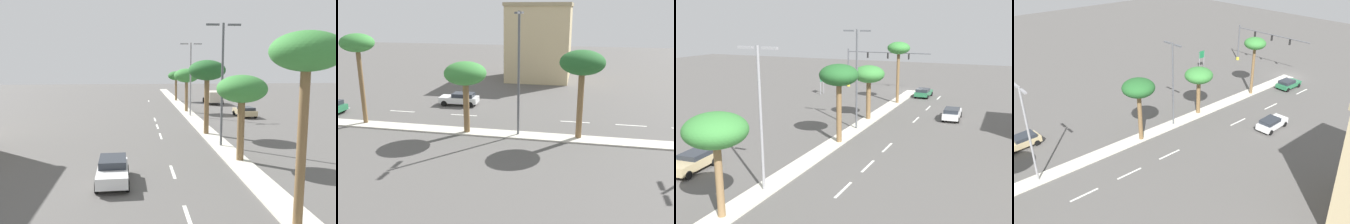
% 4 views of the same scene
% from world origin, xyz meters
% --- Properties ---
extents(ground_plane, '(160.00, 160.00, 0.00)m').
position_xyz_m(ground_plane, '(0.00, 34.69, 0.00)').
color(ground_plane, '#565451').
extents(lane_stripe_mid, '(0.20, 2.80, 0.01)m').
position_xyz_m(lane_stripe_mid, '(-4.93, 4.00, 0.01)').
color(lane_stripe_mid, silver).
rests_on(lane_stripe_mid, ground).
extents(lane_stripe_near, '(0.20, 2.80, 0.01)m').
position_xyz_m(lane_stripe_near, '(-4.93, 11.73, 0.01)').
color(lane_stripe_near, silver).
rests_on(lane_stripe_near, ground).
extents(lane_stripe_leading, '(0.20, 2.80, 0.01)m').
position_xyz_m(lane_stripe_leading, '(-4.93, 18.60, 0.01)').
color(lane_stripe_leading, silver).
rests_on(lane_stripe_leading, ground).
extents(lane_stripe_right, '(0.20, 2.80, 0.01)m').
position_xyz_m(lane_stripe_right, '(-4.93, 29.86, 0.01)').
color(lane_stripe_right, silver).
rests_on(lane_stripe_right, ground).
extents(lane_stripe_inboard, '(0.20, 2.80, 0.01)m').
position_xyz_m(lane_stripe_inboard, '(-4.93, 35.03, 0.01)').
color(lane_stripe_inboard, silver).
rests_on(lane_stripe_inboard, ground).
extents(commercial_building, '(10.28, 9.52, 11.45)m').
position_xyz_m(commercial_building, '(-26.89, 23.72, 5.74)').
color(commercial_building, '#C6B284').
rests_on(commercial_building, ground).
extents(palm_tree_mid, '(3.03, 3.03, 8.31)m').
position_xyz_m(palm_tree_mid, '(-0.34, 10.36, 7.31)').
color(palm_tree_mid, brown).
rests_on(palm_tree_mid, median_curb).
extents(palm_tree_rear, '(3.60, 3.60, 6.17)m').
position_xyz_m(palm_tree_rear, '(0.22, 20.63, 5.17)').
color(palm_tree_rear, brown).
rests_on(palm_tree_rear, median_curb).
extents(palm_tree_leading, '(3.63, 3.63, 7.30)m').
position_xyz_m(palm_tree_leading, '(-0.32, 30.23, 6.25)').
color(palm_tree_leading, brown).
rests_on(palm_tree_leading, median_curb).
extents(street_lamp_near, '(2.90, 0.24, 10.25)m').
position_xyz_m(street_lamp_near, '(-0.08, 25.14, 6.10)').
color(street_lamp_near, '#515459').
rests_on(street_lamp_near, median_curb).
extents(sedan_white_rear, '(2.05, 4.37, 1.41)m').
position_xyz_m(sedan_white_rear, '(-8.72, 16.92, 0.76)').
color(sedan_white_rear, silver).
rests_on(sedan_white_rear, ground).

